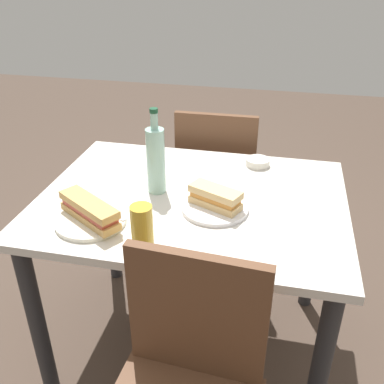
% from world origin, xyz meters
% --- Properties ---
extents(ground_plane, '(8.00, 8.00, 0.00)m').
position_xyz_m(ground_plane, '(0.00, 0.00, 0.00)').
color(ground_plane, '#47382D').
extents(dining_table, '(1.10, 0.83, 0.74)m').
position_xyz_m(dining_table, '(0.00, 0.00, 0.62)').
color(dining_table, beige).
rests_on(dining_table, ground).
extents(chair_far, '(0.41, 0.41, 0.88)m').
position_xyz_m(chair_far, '(0.00, 0.61, 0.51)').
color(chair_far, brown).
rests_on(chair_far, ground).
extents(plate_near, '(0.23, 0.23, 0.01)m').
position_xyz_m(plate_near, '(0.10, -0.07, 0.74)').
color(plate_near, white).
rests_on(plate_near, dining_table).
extents(baguette_sandwich_near, '(0.19, 0.14, 0.07)m').
position_xyz_m(baguette_sandwich_near, '(0.10, -0.07, 0.79)').
color(baguette_sandwich_near, '#DBB77A').
rests_on(baguette_sandwich_near, plate_near).
extents(knife_near, '(0.15, 0.11, 0.01)m').
position_xyz_m(knife_near, '(0.11, -0.02, 0.76)').
color(knife_near, silver).
rests_on(knife_near, plate_near).
extents(plate_far, '(0.23, 0.23, 0.01)m').
position_xyz_m(plate_far, '(-0.29, -0.24, 0.74)').
color(plate_far, silver).
rests_on(plate_far, dining_table).
extents(baguette_sandwich_far, '(0.25, 0.19, 0.07)m').
position_xyz_m(baguette_sandwich_far, '(-0.29, -0.24, 0.79)').
color(baguette_sandwich_far, tan).
rests_on(baguette_sandwich_far, plate_far).
extents(knife_far, '(0.17, 0.07, 0.01)m').
position_xyz_m(knife_far, '(-0.27, -0.19, 0.76)').
color(knife_far, silver).
rests_on(knife_far, plate_far).
extents(water_bottle, '(0.07, 0.07, 0.32)m').
position_xyz_m(water_bottle, '(-0.14, 0.02, 0.87)').
color(water_bottle, '#99C6B7').
rests_on(water_bottle, dining_table).
extents(beer_glass, '(0.06, 0.06, 0.16)m').
position_xyz_m(beer_glass, '(-0.07, -0.35, 0.81)').
color(beer_glass, gold).
rests_on(beer_glass, dining_table).
extents(olive_bowl, '(0.10, 0.10, 0.03)m').
position_xyz_m(olive_bowl, '(0.21, 0.31, 0.75)').
color(olive_bowl, silver).
rests_on(olive_bowl, dining_table).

